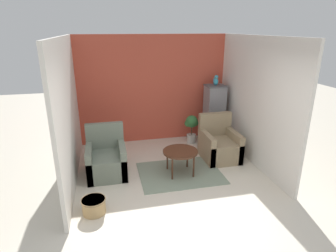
% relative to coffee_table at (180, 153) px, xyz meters
% --- Properties ---
extents(ground_plane, '(20.00, 20.00, 0.00)m').
position_rel_coffee_table_xyz_m(ground_plane, '(-0.19, -1.37, -0.46)').
color(ground_plane, beige).
rests_on(ground_plane, ground).
extents(wall_back_accent, '(3.86, 0.06, 2.70)m').
position_rel_coffee_table_xyz_m(wall_back_accent, '(-0.19, 2.00, 0.89)').
color(wall_back_accent, '#C64C38').
rests_on(wall_back_accent, ground_plane).
extents(wall_left, '(0.06, 3.34, 2.70)m').
position_rel_coffee_table_xyz_m(wall_left, '(-2.09, 0.30, 0.89)').
color(wall_left, silver).
rests_on(wall_left, ground_plane).
extents(wall_right, '(0.06, 3.34, 2.70)m').
position_rel_coffee_table_xyz_m(wall_right, '(1.72, 0.30, 0.89)').
color(wall_right, silver).
rests_on(wall_right, ground_plane).
extents(area_rug, '(1.67, 1.27, 0.01)m').
position_rel_coffee_table_xyz_m(area_rug, '(-0.00, -0.00, -0.46)').
color(area_rug, gray).
rests_on(area_rug, ground_plane).
extents(coffee_table, '(0.70, 0.70, 0.51)m').
position_rel_coffee_table_xyz_m(coffee_table, '(0.00, 0.00, 0.00)').
color(coffee_table, '#472819').
rests_on(coffee_table, ground_plane).
extents(armchair_left, '(0.77, 0.86, 0.99)m').
position_rel_coffee_table_xyz_m(armchair_left, '(-1.46, 0.33, -0.15)').
color(armchair_left, slate).
rests_on(armchair_left, ground_plane).
extents(armchair_right, '(0.77, 0.86, 0.99)m').
position_rel_coffee_table_xyz_m(armchair_right, '(1.06, 0.51, -0.15)').
color(armchair_right, '#8E7A5B').
rests_on(armchair_right, ground_plane).
extents(birdcage, '(0.49, 0.49, 1.48)m').
position_rel_coffee_table_xyz_m(birdcage, '(1.32, 1.54, 0.27)').
color(birdcage, '#555559').
rests_on(birdcage, ground_plane).
extents(parrot, '(0.12, 0.22, 0.26)m').
position_rel_coffee_table_xyz_m(parrot, '(1.32, 1.55, 1.14)').
color(parrot, teal).
rests_on(parrot, birdcage).
extents(potted_plant, '(0.35, 0.31, 0.72)m').
position_rel_coffee_table_xyz_m(potted_plant, '(0.73, 1.56, -0.01)').
color(potted_plant, beige).
rests_on(potted_plant, ground_plane).
extents(wicker_basket, '(0.39, 0.39, 0.25)m').
position_rel_coffee_table_xyz_m(wicker_basket, '(-1.70, -0.95, -0.33)').
color(wicker_basket, tan).
rests_on(wicker_basket, ground_plane).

